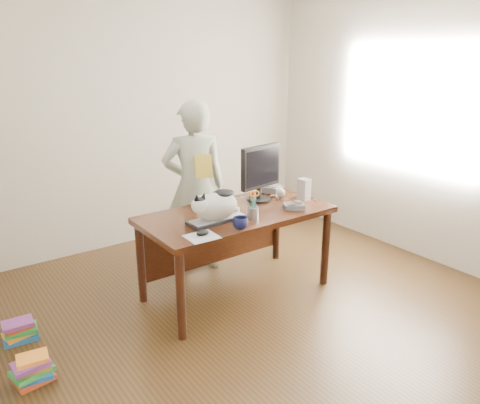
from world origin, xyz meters
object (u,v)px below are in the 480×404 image
monitor (261,170)px  calculator (270,188)px  coffee_mug (240,223)px  book_pile_b (20,331)px  desk (231,226)px  book_pile_a (33,370)px  mouse (203,233)px  book_stack (210,202)px  cat (215,205)px  pen_cup (253,212)px  phone (294,206)px  keyboard (217,219)px  person (195,187)px  baseball (281,193)px  speaker (304,189)px

monitor → calculator: 0.40m
coffee_mug → book_pile_b: coffee_mug is taller
desk → book_pile_a: 1.85m
mouse → coffee_mug: 0.31m
mouse → book_stack: book_stack is taller
cat → coffee_mug: (0.07, -0.24, -0.09)m
pen_cup → phone: pen_cup is taller
keyboard → person: size_ratio=0.30×
mouse → person: 1.07m
keyboard → pen_cup: size_ratio=2.00×
book_stack → phone: bearing=-26.6°
desk → book_pile_b: size_ratio=6.20×
monitor → coffee_mug: (-0.56, -0.47, -0.24)m
keyboard → baseball: size_ratio=5.82×
book_pile_b → coffee_mug: bearing=-24.4°
desk → baseball: (0.57, 0.02, 0.19)m
mouse → book_pile_b: size_ratio=0.40×
cat → baseball: 0.87m
keyboard → book_pile_a: keyboard is taller
pen_cup → phone: bearing=1.6°
baseball → pen_cup: bearing=-150.1°
phone → book_pile_a: size_ratio=0.77×
book_stack → book_pile_a: size_ratio=0.98×
mouse → book_stack: size_ratio=0.39×
mouse → baseball: (1.08, 0.39, 0.02)m
desk → cat: (-0.27, -0.17, 0.28)m
cat → phone: bearing=-11.7°
pen_cup → mouse: (-0.50, -0.05, -0.04)m
cat → speaker: cat is taller
phone → book_pile_a: (-2.20, 0.02, -0.69)m
coffee_mug → keyboard: bearing=101.7°
desk → speaker: 0.75m
keyboard → phone: size_ratio=2.34×
speaker → book_pile_b: bearing=162.2°
baseball → book_pile_b: size_ratio=0.32×
cat → coffee_mug: bearing=-76.7°
cat → mouse: bearing=-142.7°
monitor → mouse: (-0.86, -0.42, -0.26)m
desk → keyboard: bearing=-146.5°
keyboard → book_pile_b: keyboard is taller
baseball → book_stack: size_ratio=0.32×
book_pile_a → desk: bearing=9.0°
speaker → book_stack: (-0.78, 0.35, -0.06)m
desk → coffee_mug: coffee_mug is taller
baseball → calculator: (0.04, 0.21, -0.01)m
book_stack → calculator: size_ratio=1.04×
monitor → phone: 0.45m
calculator → book_pile_b: bearing=153.4°
coffee_mug → book_pile_b: 1.81m
coffee_mug → book_stack: size_ratio=0.44×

